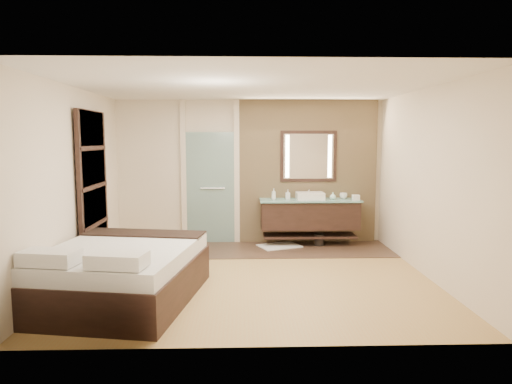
{
  "coord_description": "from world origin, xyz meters",
  "views": [
    {
      "loc": [
        -0.15,
        -6.39,
        1.98
      ],
      "look_at": [
        0.06,
        0.6,
        1.16
      ],
      "focal_mm": 32.0,
      "sensor_mm": 36.0,
      "label": 1
    }
  ],
  "objects_px": {
    "bed": "(120,273)",
    "waste_bin": "(319,240)",
    "vanity": "(310,215)",
    "mirror_unit": "(308,156)"
  },
  "relations": [
    {
      "from": "vanity",
      "to": "mirror_unit",
      "type": "distance_m",
      "value": 1.1
    },
    {
      "from": "mirror_unit",
      "to": "waste_bin",
      "type": "height_order",
      "value": "mirror_unit"
    },
    {
      "from": "vanity",
      "to": "mirror_unit",
      "type": "bearing_deg",
      "value": 90.0
    },
    {
      "from": "vanity",
      "to": "mirror_unit",
      "type": "relative_size",
      "value": 1.75
    },
    {
      "from": "vanity",
      "to": "mirror_unit",
      "type": "xyz_separation_m",
      "value": [
        0.0,
        0.24,
        1.07
      ]
    },
    {
      "from": "mirror_unit",
      "to": "bed",
      "type": "height_order",
      "value": "mirror_unit"
    },
    {
      "from": "vanity",
      "to": "bed",
      "type": "height_order",
      "value": "vanity"
    },
    {
      "from": "bed",
      "to": "waste_bin",
      "type": "distance_m",
      "value": 4.03
    },
    {
      "from": "mirror_unit",
      "to": "bed",
      "type": "xyz_separation_m",
      "value": [
        -2.75,
        -3.08,
        -1.31
      ]
    },
    {
      "from": "vanity",
      "to": "waste_bin",
      "type": "bearing_deg",
      "value": -21.75
    }
  ]
}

